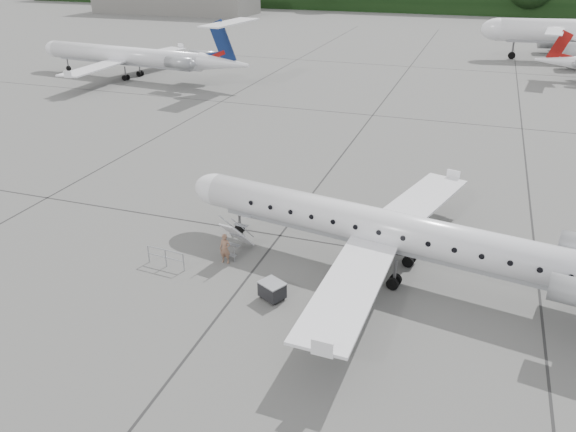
% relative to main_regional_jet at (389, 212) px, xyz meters
% --- Properties ---
extents(ground, '(320.00, 320.00, 0.00)m').
position_rel_main_regional_jet_xyz_m(ground, '(-1.83, -3.42, -3.40)').
color(ground, slate).
rests_on(ground, ground).
extents(main_regional_jet, '(29.28, 23.19, 6.79)m').
position_rel_main_regional_jet_xyz_m(main_regional_jet, '(0.00, 0.00, 0.00)').
color(main_regional_jet, white).
rests_on(main_regional_jet, ground).
extents(airstair, '(1.18, 2.18, 2.13)m').
position_rel_main_regional_jet_xyz_m(airstair, '(-7.96, -0.73, -2.33)').
color(airstair, white).
rests_on(airstair, ground).
extents(passenger, '(0.62, 0.41, 1.66)m').
position_rel_main_regional_jet_xyz_m(passenger, '(-8.16, -1.90, -2.56)').
color(passenger, '#845D48').
rests_on(passenger, ground).
extents(safety_railing, '(2.20, 0.26, 1.00)m').
position_rel_main_regional_jet_xyz_m(safety_railing, '(-10.93, -3.31, -2.90)').
color(safety_railing, '#909398').
rests_on(safety_railing, ground).
extents(baggage_cart, '(1.40, 1.31, 0.96)m').
position_rel_main_regional_jet_xyz_m(baggage_cart, '(-4.60, -4.29, -2.92)').
color(baggage_cart, black).
rests_on(baggage_cart, ground).
extents(bg_regional_left, '(31.53, 24.22, 7.72)m').
position_rel_main_regional_jet_xyz_m(bg_regional_left, '(-39.88, 36.59, 0.46)').
color(bg_regional_left, white).
rests_on(bg_regional_left, ground).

